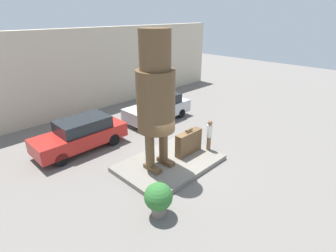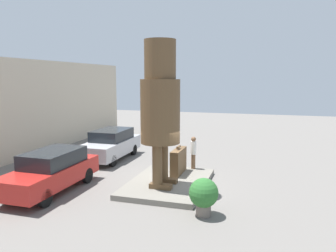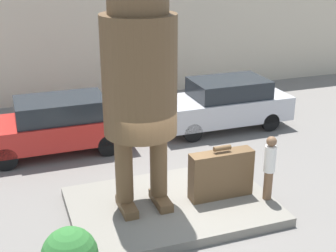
% 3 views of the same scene
% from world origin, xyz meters
% --- Properties ---
extents(ground_plane, '(60.00, 60.00, 0.00)m').
position_xyz_m(ground_plane, '(0.00, 0.00, 0.00)').
color(ground_plane, slate).
extents(pedestal, '(4.65, 3.16, 0.22)m').
position_xyz_m(pedestal, '(0.00, 0.00, 0.11)').
color(pedestal, slate).
rests_on(pedestal, ground_plane).
extents(building_backdrop, '(28.00, 0.60, 5.64)m').
position_xyz_m(building_backdrop, '(0.00, 9.46, 2.82)').
color(building_backdrop, beige).
rests_on(building_backdrop, ground_plane).
extents(statue_figure, '(1.58, 1.58, 5.83)m').
position_xyz_m(statue_figure, '(-0.67, 0.14, 3.63)').
color(statue_figure, brown).
rests_on(statue_figure, pedestal).
extents(giant_suitcase, '(1.52, 0.39, 1.30)m').
position_xyz_m(giant_suitcase, '(1.18, -0.12, 0.79)').
color(giant_suitcase, brown).
rests_on(giant_suitcase, pedestal).
extents(tourist, '(0.27, 0.27, 1.57)m').
position_xyz_m(tourist, '(2.17, -0.59, 1.08)').
color(tourist, brown).
rests_on(tourist, pedestal).
extents(parked_car_red, '(4.65, 1.79, 1.66)m').
position_xyz_m(parked_car_red, '(-2.05, 4.33, 0.87)').
color(parked_car_red, '#B2231E').
rests_on(parked_car_red, ground_plane).
extents(parked_car_silver, '(4.52, 1.84, 1.67)m').
position_xyz_m(parked_car_silver, '(3.51, 4.49, 0.87)').
color(parked_car_silver, '#B7B7BC').
rests_on(parked_car_silver, ground_plane).
extents(planter_pot, '(0.99, 0.99, 1.29)m').
position_xyz_m(planter_pot, '(-2.62, -2.01, 0.74)').
color(planter_pot, '#70665B').
rests_on(planter_pot, ground_plane).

